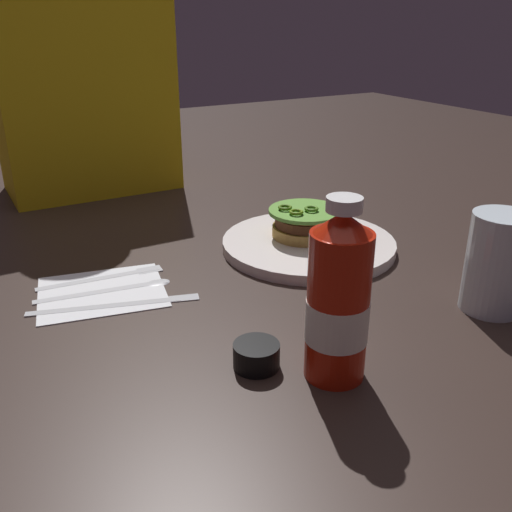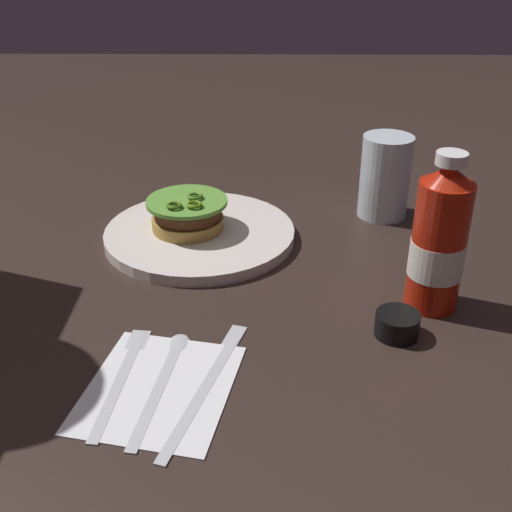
% 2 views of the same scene
% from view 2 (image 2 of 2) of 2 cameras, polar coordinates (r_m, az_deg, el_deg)
% --- Properties ---
extents(ground_plane, '(3.00, 3.00, 0.00)m').
position_cam_2_polar(ground_plane, '(0.85, -3.51, -2.15)').
color(ground_plane, '#2F221D').
extents(dinner_plate, '(0.28, 0.28, 0.02)m').
position_cam_2_polar(dinner_plate, '(0.95, -5.04, 1.97)').
color(dinner_plate, silver).
rests_on(dinner_plate, ground_plane).
extents(burger_sandwich, '(0.12, 0.12, 0.05)m').
position_cam_2_polar(burger_sandwich, '(0.94, -6.15, 3.76)').
color(burger_sandwich, '#B3893E').
rests_on(burger_sandwich, dinner_plate).
extents(ketchup_bottle, '(0.07, 0.07, 0.20)m').
position_cam_2_polar(ketchup_bottle, '(0.78, 16.04, 1.20)').
color(ketchup_bottle, '#B11D0B').
rests_on(ketchup_bottle, ground_plane).
extents(water_glass, '(0.08, 0.08, 0.13)m').
position_cam_2_polar(water_glass, '(1.03, 11.47, 6.98)').
color(water_glass, silver).
rests_on(water_glass, ground_plane).
extents(condiment_cup, '(0.05, 0.05, 0.03)m').
position_cam_2_polar(condiment_cup, '(0.75, 12.52, -6.00)').
color(condiment_cup, black).
rests_on(condiment_cup, ground_plane).
extents(napkin, '(0.19, 0.18, 0.00)m').
position_cam_2_polar(napkin, '(0.68, -8.66, -11.55)').
color(napkin, white).
rests_on(napkin, ground_plane).
extents(butter_knife, '(0.22, 0.08, 0.00)m').
position_cam_2_polar(butter_knife, '(0.68, -4.17, -10.50)').
color(butter_knife, silver).
rests_on(butter_knife, napkin).
extents(spoon_utensil, '(0.19, 0.04, 0.00)m').
position_cam_2_polar(spoon_utensil, '(0.69, -7.98, -9.82)').
color(spoon_utensil, silver).
rests_on(spoon_utensil, napkin).
extents(fork_utensil, '(0.18, 0.03, 0.00)m').
position_cam_2_polar(fork_utensil, '(0.70, -11.72, -9.78)').
color(fork_utensil, silver).
rests_on(fork_utensil, napkin).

